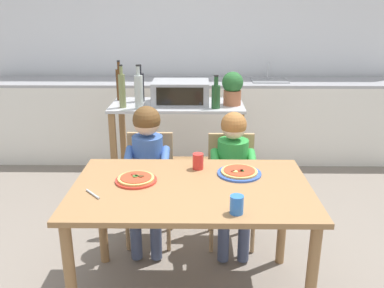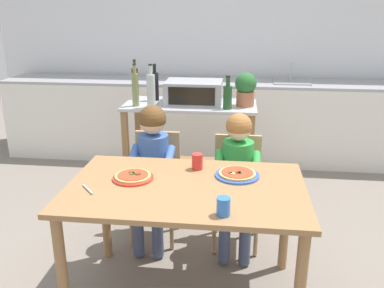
{
  "view_description": "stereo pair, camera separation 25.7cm",
  "coord_description": "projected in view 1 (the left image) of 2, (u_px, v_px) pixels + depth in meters",
  "views": [
    {
      "loc": [
        0.03,
        -2.13,
        1.73
      ],
      "look_at": [
        0.0,
        0.3,
        0.9
      ],
      "focal_mm": 38.44,
      "sensor_mm": 36.0,
      "label": 1
    },
    {
      "loc": [
        0.28,
        -2.12,
        1.73
      ],
      "look_at": [
        0.0,
        0.3,
        0.9
      ],
      "focal_mm": 38.44,
      "sensor_mm": 36.0,
      "label": 2
    }
  ],
  "objects": [
    {
      "name": "kitchen_island_cart",
      "position": [
        178.0,
        137.0,
        3.68
      ],
      "size": [
        1.15,
        0.53,
        0.91
      ],
      "color": "#B7BABF",
      "rests_on": "ground"
    },
    {
      "name": "child_in_blue_striped_shirt",
      "position": [
        147.0,
        160.0,
        2.92
      ],
      "size": [
        0.32,
        0.42,
        1.04
      ],
      "color": "#424C6B",
      "rests_on": "ground"
    },
    {
      "name": "kitchen_counter",
      "position": [
        194.0,
        120.0,
        4.79
      ],
      "size": [
        4.84,
        0.6,
        1.11
      ],
      "color": "silver",
      "rests_on": "ground"
    },
    {
      "name": "bottle_brown_beer",
      "position": [
        139.0,
        91.0,
        3.37
      ],
      "size": [
        0.07,
        0.07,
        0.36
      ],
      "color": "#ADB7B2",
      "rests_on": "kitchen_island_cart"
    },
    {
      "name": "drinking_cup_red",
      "position": [
        198.0,
        161.0,
        2.56
      ],
      "size": [
        0.07,
        0.07,
        0.1
      ],
      "primitive_type": "cylinder",
      "color": "red",
      "rests_on": "dining_table"
    },
    {
      "name": "pizza_plate_blue_rimmed",
      "position": [
        239.0,
        172.0,
        2.49
      ],
      "size": [
        0.27,
        0.27,
        0.03
      ],
      "color": "#3356B7",
      "rests_on": "dining_table"
    },
    {
      "name": "dining_table",
      "position": [
        191.0,
        202.0,
        2.37
      ],
      "size": [
        1.36,
        0.85,
        0.75
      ],
      "color": "olive",
      "rests_on": "ground"
    },
    {
      "name": "drinking_cup_blue",
      "position": [
        237.0,
        205.0,
        2.01
      ],
      "size": [
        0.07,
        0.07,
        0.09
      ],
      "primitive_type": "cylinder",
      "color": "blue",
      "rests_on": "dining_table"
    },
    {
      "name": "bottle_squat_spirits",
      "position": [
        140.0,
        86.0,
        3.64
      ],
      "size": [
        0.07,
        0.07,
        0.33
      ],
      "color": "black",
      "rests_on": "kitchen_island_cart"
    },
    {
      "name": "back_wall_tiled",
      "position": [
        195.0,
        38.0,
        4.89
      ],
      "size": [
        5.38,
        0.14,
        2.7
      ],
      "color": "silver",
      "rests_on": "ground"
    },
    {
      "name": "bottle_tall_green_wine",
      "position": [
        120.0,
        84.0,
        3.68
      ],
      "size": [
        0.06,
        0.06,
        0.36
      ],
      "color": "#4C2D14",
      "rests_on": "kitchen_island_cart"
    },
    {
      "name": "dining_chair_right",
      "position": [
        231.0,
        181.0,
        3.07
      ],
      "size": [
        0.36,
        0.36,
        0.81
      ],
      "color": "tan",
      "rests_on": "ground"
    },
    {
      "name": "dining_chair_left",
      "position": [
        150.0,
        179.0,
        3.1
      ],
      "size": [
        0.36,
        0.36,
        0.81
      ],
      "color": "tan",
      "rests_on": "ground"
    },
    {
      "name": "serving_spoon",
      "position": [
        93.0,
        194.0,
        2.22
      ],
      "size": [
        0.1,
        0.11,
        0.01
      ],
      "primitive_type": "cylinder",
      "rotation": [
        0.0,
        1.57,
        2.29
      ],
      "color": "#B7BABF",
      "rests_on": "dining_table"
    },
    {
      "name": "toaster_oven",
      "position": [
        181.0,
        92.0,
        3.57
      ],
      "size": [
        0.49,
        0.35,
        0.2
      ],
      "color": "#999BA0",
      "rests_on": "kitchen_island_cart"
    },
    {
      "name": "potted_herb_plant",
      "position": [
        232.0,
        87.0,
        3.5
      ],
      "size": [
        0.18,
        0.18,
        0.29
      ],
      "color": "#9E5B3D",
      "rests_on": "kitchen_island_cart"
    },
    {
      "name": "bottle_slim_sauce",
      "position": [
        216.0,
        95.0,
        3.4
      ],
      "size": [
        0.07,
        0.07,
        0.28
      ],
      "color": "#1E4723",
      "rests_on": "kitchen_island_cart"
    },
    {
      "name": "ground_plane",
      "position": [
        193.0,
        210.0,
        3.65
      ],
      "size": [
        11.37,
        11.37,
        0.0
      ],
      "primitive_type": "plane",
      "color": "slate"
    },
    {
      "name": "pizza_plate_red_rimmed",
      "position": [
        136.0,
        179.0,
        2.39
      ],
      "size": [
        0.24,
        0.24,
        0.03
      ],
      "color": "red",
      "rests_on": "dining_table"
    },
    {
      "name": "bottle_dark_olive_oil",
      "position": [
        122.0,
        90.0,
        3.41
      ],
      "size": [
        0.06,
        0.06,
        0.36
      ],
      "color": "olive",
      "rests_on": "kitchen_island_cart"
    },
    {
      "name": "child_in_green_shirt",
      "position": [
        233.0,
        166.0,
        2.9
      ],
      "size": [
        0.32,
        0.42,
        1.01
      ],
      "color": "#424C6B",
      "rests_on": "ground"
    }
  ]
}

